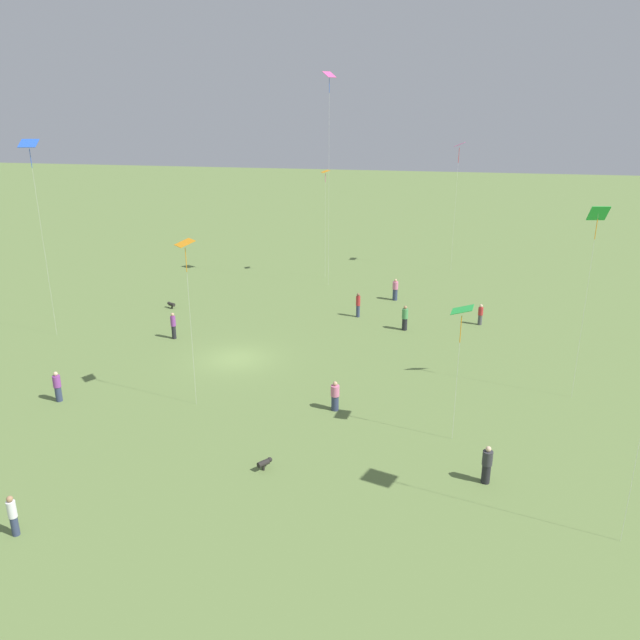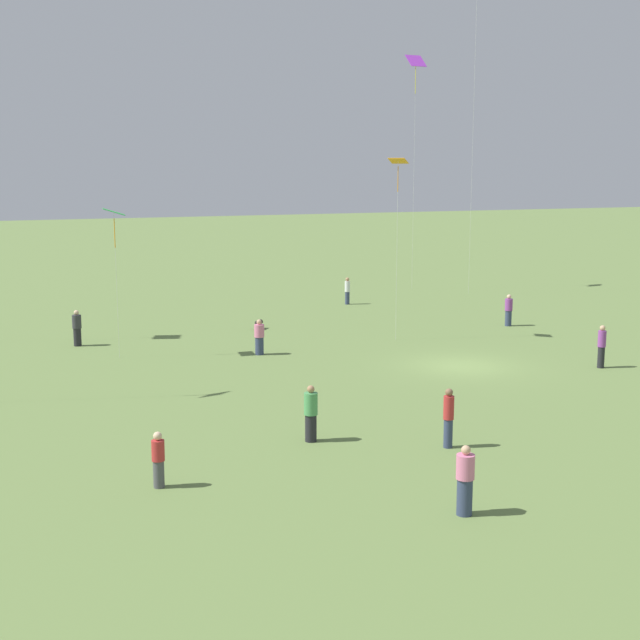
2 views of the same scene
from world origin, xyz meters
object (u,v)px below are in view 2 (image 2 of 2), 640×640
object	(u,v)px
kite_4	(398,168)
person_5	(158,460)
person_4	(448,418)
person_3	(602,346)
person_1	(347,291)
person_7	(465,481)
dog_0	(259,323)
kite_6	(416,68)
kite_2	(114,216)
person_8	(509,310)
person_0	(77,328)
person_2	(259,338)
person_6	(311,414)

from	to	relation	value
kite_4	person_5	bearing A→B (deg)	134.70
person_4	person_3	bearing A→B (deg)	30.38
person_5	kite_4	size ratio (longest dim) A/B	0.17
person_1	kite_4	world-z (taller)	kite_4
person_7	person_4	bearing A→B (deg)	-156.95
person_1	dog_0	distance (m)	10.16
person_4	kite_6	world-z (taller)	kite_6
person_4	kite_4	world-z (taller)	kite_4
person_1	person_3	distance (m)	20.98
person_7	kite_6	distance (m)	44.47
kite_2	person_5	bearing A→B (deg)	-134.63
person_8	dog_0	size ratio (longest dim) A/B	2.53
person_8	kite_6	distance (m)	21.16
person_4	person_5	distance (m)	9.12
person_0	kite_6	distance (m)	31.16
person_2	person_5	xyz separation A→B (m)	(-15.52, 8.12, -0.02)
person_1	person_5	xyz separation A→B (m)	(-28.01, 18.21, -0.09)
person_2	person_6	distance (m)	13.54
kite_6	kite_4	bearing A→B (deg)	-78.16
person_2	person_3	distance (m)	15.34
person_0	kite_4	size ratio (longest dim) A/B	0.20
person_1	person_5	size ratio (longest dim) A/B	1.09
person_5	person_8	bearing A→B (deg)	-158.98
kite_2	person_4	bearing A→B (deg)	-105.78
kite_6	person_6	bearing A→B (deg)	-80.76
kite_4	dog_0	xyz separation A→B (m)	(5.46, 5.49, -8.24)
person_2	person_8	world-z (taller)	person_8
person_7	kite_2	distance (m)	23.42
person_5	person_1	bearing A→B (deg)	-139.02
person_0	person_1	size ratio (longest dim) A/B	1.03
person_3	kite_4	distance (m)	13.04
person_4	person_6	distance (m)	4.34
person_3	person_1	bearing A→B (deg)	-76.99
kite_4	kite_6	world-z (taller)	kite_6
person_1	person_3	bearing A→B (deg)	-156.83
person_8	kite_6	bearing A→B (deg)	119.73
person_4	kite_4	size ratio (longest dim) A/B	0.21
person_0	kite_6	xyz separation A→B (m)	(11.92, -24.90, 14.45)
person_7	kite_4	size ratio (longest dim) A/B	0.20
person_1	person_7	distance (m)	34.83
kite_2	kite_4	world-z (taller)	kite_4
person_1	person_8	xyz separation A→B (m)	(-10.50, -5.01, -0.01)
person_0	kite_6	bearing A→B (deg)	-80.41
kite_4	kite_6	size ratio (longest dim) A/B	0.56
person_2	person_6	world-z (taller)	person_6
kite_2	dog_0	distance (m)	11.18
person_7	dog_0	size ratio (longest dim) A/B	2.63
kite_2	kite_4	distance (m)	13.92
person_2	person_3	xyz separation A→B (m)	(-8.31, -12.89, 0.15)
person_1	person_0	bearing A→B (deg)	127.48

